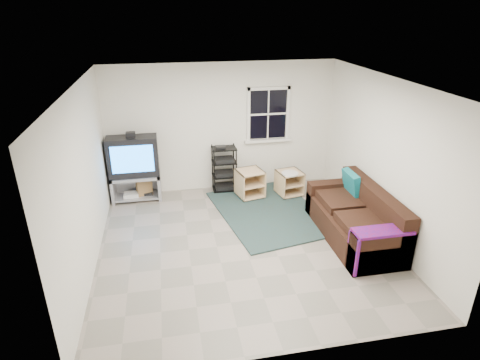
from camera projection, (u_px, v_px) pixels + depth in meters
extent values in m
plane|color=gray|center=(244.00, 244.00, 6.55)|extent=(4.60, 4.60, 0.00)
plane|color=white|center=(245.00, 83.00, 5.50)|extent=(4.60, 4.60, 0.00)
plane|color=silver|center=(222.00, 128.00, 8.10)|extent=(4.60, 0.00, 4.60)
plane|color=silver|center=(291.00, 257.00, 3.96)|extent=(4.60, 0.00, 4.60)
plane|color=silver|center=(84.00, 182.00, 5.63)|extent=(0.00, 4.60, 4.60)
plane|color=silver|center=(385.00, 160.00, 6.42)|extent=(0.00, 4.60, 4.60)
cube|color=black|center=(268.00, 114.00, 8.15)|extent=(0.80, 0.01, 1.02)
cube|color=silver|center=(269.00, 88.00, 7.92)|extent=(0.88, 0.06, 0.06)
cube|color=silver|center=(268.00, 140.00, 8.33)|extent=(0.98, 0.14, 0.05)
cube|color=silver|center=(248.00, 115.00, 8.06)|extent=(0.06, 0.06, 1.10)
cube|color=silver|center=(288.00, 113.00, 8.20)|extent=(0.06, 0.06, 1.10)
cube|color=silver|center=(268.00, 114.00, 8.13)|extent=(0.78, 0.04, 0.04)
cube|color=#9F9FA7|center=(135.00, 176.00, 7.87)|extent=(0.95, 0.47, 0.06)
cube|color=#9F9FA7|center=(113.00, 189.00, 7.89)|extent=(0.06, 0.47, 0.52)
cube|color=#9F9FA7|center=(159.00, 185.00, 8.04)|extent=(0.06, 0.47, 0.52)
cube|color=#9F9FA7|center=(138.00, 196.00, 8.04)|extent=(0.84, 0.44, 0.04)
cube|color=#9F9FA7|center=(137.00, 183.00, 8.16)|extent=(0.95, 0.04, 0.52)
cube|color=silver|center=(131.00, 195.00, 7.97)|extent=(0.28, 0.23, 0.08)
cube|color=black|center=(148.00, 193.00, 8.06)|extent=(0.19, 0.17, 0.06)
cube|color=black|center=(133.00, 156.00, 7.70)|extent=(0.95, 0.40, 0.78)
cube|color=#1E7FFF|center=(132.00, 159.00, 7.51)|extent=(0.78, 0.01, 0.53)
cube|color=black|center=(131.00, 135.00, 7.53)|extent=(0.17, 0.12, 0.09)
cylinder|color=black|center=(214.00, 172.00, 8.06)|extent=(0.02, 0.02, 0.98)
cylinder|color=black|center=(236.00, 171.00, 8.14)|extent=(0.02, 0.02, 0.98)
cylinder|color=black|center=(212.00, 167.00, 8.35)|extent=(0.02, 0.02, 0.98)
cylinder|color=black|center=(234.00, 165.00, 8.42)|extent=(0.02, 0.02, 0.98)
cube|color=black|center=(225.00, 188.00, 8.42)|extent=(0.49, 0.36, 0.02)
cube|color=black|center=(225.00, 186.00, 8.40)|extent=(0.38, 0.28, 0.08)
cube|color=black|center=(224.00, 175.00, 8.30)|extent=(0.49, 0.36, 0.02)
cube|color=black|center=(224.00, 173.00, 8.28)|extent=(0.38, 0.28, 0.08)
cube|color=black|center=(224.00, 162.00, 8.18)|extent=(0.49, 0.36, 0.02)
cube|color=black|center=(224.00, 160.00, 8.16)|extent=(0.38, 0.28, 0.08)
cube|color=black|center=(224.00, 148.00, 8.06)|extent=(0.49, 0.36, 0.02)
cube|color=#D9B785|center=(250.00, 171.00, 7.92)|extent=(0.58, 0.58, 0.02)
cube|color=#D9B785|center=(250.00, 194.00, 8.13)|extent=(0.58, 0.58, 0.02)
cube|color=#D9B785|center=(239.00, 185.00, 7.94)|extent=(0.13, 0.48, 0.53)
cube|color=#D9B785|center=(260.00, 181.00, 8.11)|extent=(0.13, 0.48, 0.53)
cube|color=#D9B785|center=(245.00, 179.00, 8.22)|extent=(0.44, 0.12, 0.53)
cube|color=#D9B785|center=(250.00, 184.00, 8.03)|extent=(0.54, 0.55, 0.02)
cylinder|color=black|center=(245.00, 201.00, 7.91)|extent=(0.05, 0.05, 0.05)
cylinder|color=black|center=(254.00, 190.00, 8.38)|extent=(0.05, 0.05, 0.05)
cube|color=#D9B785|center=(290.00, 172.00, 8.03)|extent=(0.54, 0.54, 0.02)
cube|color=#D9B785|center=(289.00, 192.00, 8.21)|extent=(0.54, 0.54, 0.02)
cube|color=#D9B785|center=(279.00, 184.00, 8.05)|extent=(0.10, 0.46, 0.47)
cube|color=#D9B785|center=(299.00, 181.00, 8.19)|extent=(0.10, 0.46, 0.47)
cube|color=#D9B785|center=(284.00, 178.00, 8.31)|extent=(0.42, 0.10, 0.47)
cube|color=#D9B785|center=(289.00, 183.00, 8.13)|extent=(0.50, 0.51, 0.02)
cylinder|color=black|center=(285.00, 199.00, 8.01)|extent=(0.05, 0.05, 0.05)
cylinder|color=black|center=(292.00, 189.00, 8.44)|extent=(0.05, 0.05, 0.05)
cylinder|color=silver|center=(290.00, 173.00, 7.92)|extent=(0.33, 0.33, 0.02)
cube|color=black|center=(353.00, 226.00, 6.65)|extent=(0.92, 2.04, 0.43)
cube|color=black|center=(375.00, 201.00, 6.53)|extent=(0.25, 2.04, 0.44)
cube|color=black|center=(332.00, 197.00, 7.41)|extent=(0.92, 0.25, 0.63)
cube|color=black|center=(381.00, 251.00, 5.80)|extent=(0.92, 0.25, 0.63)
cube|color=black|center=(362.00, 224.00, 6.15)|extent=(0.61, 0.74, 0.13)
cube|color=black|center=(340.00, 201.00, 6.89)|extent=(0.61, 0.74, 0.13)
cube|color=teal|center=(352.00, 183.00, 6.97)|extent=(0.20, 0.49, 0.43)
cube|color=#0D1296|center=(383.00, 231.00, 5.66)|extent=(0.85, 0.31, 0.04)
cube|color=#0D1296|center=(353.00, 253.00, 5.71)|extent=(0.04, 0.31, 0.59)
cube|color=#312416|center=(269.00, 212.00, 7.54)|extent=(2.15, 2.67, 0.03)
cube|color=olive|center=(144.00, 189.00, 8.03)|extent=(0.33, 0.26, 0.42)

